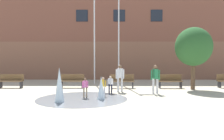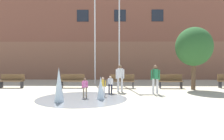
{
  "view_description": "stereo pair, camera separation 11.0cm",
  "coord_description": "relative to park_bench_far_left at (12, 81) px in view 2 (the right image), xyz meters",
  "views": [
    {
      "loc": [
        -0.51,
        -5.51,
        1.89
      ],
      "look_at": [
        -0.61,
        7.05,
        1.3
      ],
      "focal_mm": 35.0,
      "sensor_mm": 36.0,
      "label": 1
    },
    {
      "loc": [
        -0.4,
        -5.5,
        1.89
      ],
      "look_at": [
        -0.61,
        7.05,
        1.3
      ],
      "focal_mm": 35.0,
      "sensor_mm": 36.0,
      "label": 2
    }
  ],
  "objects": [
    {
      "name": "flagpole_right",
      "position": [
        7.31,
        2.63,
        4.37
      ],
      "size": [
        0.8,
        0.1,
        9.2
      ],
      "color": "silver",
      "rests_on": "ground"
    },
    {
      "name": "child_with_pink_shirt",
      "position": [
        6.34,
        -3.34,
        0.1
      ],
      "size": [
        0.31,
        0.22,
        0.99
      ],
      "rotation": [
        0.0,
        0.0,
        -1.5
      ],
      "color": "silver",
      "rests_on": "ground"
    },
    {
      "name": "street_tree_near_building",
      "position": [
        11.92,
        -0.74,
        2.22
      ],
      "size": [
        2.29,
        2.29,
        3.93
      ],
      "color": "brown",
      "rests_on": "ground"
    },
    {
      "name": "splash_fountain",
      "position": [
        5.15,
        -4.51,
        0.05
      ],
      "size": [
        4.4,
        4.4,
        1.55
      ],
      "color": "gray",
      "rests_on": "ground"
    },
    {
      "name": "child_running",
      "position": [
        6.71,
        -2.44,
        0.1
      ],
      "size": [
        0.31,
        0.24,
        0.99
      ],
      "rotation": [
        0.0,
        0.0,
        2.19
      ],
      "color": "#1E233D",
      "rests_on": "ground"
    },
    {
      "name": "park_bench_under_right_flagpole",
      "position": [
        10.65,
        -0.02,
        0.0
      ],
      "size": [
        1.6,
        0.44,
        0.91
      ],
      "color": "#28282D",
      "rests_on": "ground"
    },
    {
      "name": "ground_plane",
      "position": [
        7.41,
        -9.05,
        -0.48
      ],
      "size": [
        100.0,
        100.0,
        0.0
      ],
      "primitive_type": "plane",
      "color": "#BCB299"
    },
    {
      "name": "adult_near_bench",
      "position": [
        7.26,
        -1.81,
        0.45
      ],
      "size": [
        0.5,
        0.39,
        1.59
      ],
      "rotation": [
        0.0,
        0.0,
        0.94
      ],
      "color": "silver",
      "rests_on": "ground"
    },
    {
      "name": "park_bench_left_of_flagpoles",
      "position": [
        4.08,
        0.11,
        0.0
      ],
      "size": [
        1.6,
        0.44,
        0.91
      ],
      "color": "#28282D",
      "rests_on": "ground"
    },
    {
      "name": "park_bench_far_left",
      "position": [
        0.0,
        0.0,
        0.0
      ],
      "size": [
        1.6,
        0.44,
        0.91
      ],
      "color": "#28282D",
      "rests_on": "ground"
    },
    {
      "name": "adult_watching",
      "position": [
        9.2,
        -2.55,
        0.45
      ],
      "size": [
        0.5,
        0.37,
        1.59
      ],
      "rotation": [
        0.0,
        0.0,
        -1.37
      ],
      "color": "silver",
      "rests_on": "ground"
    },
    {
      "name": "library_building",
      "position": [
        7.41,
        9.12,
        3.53
      ],
      "size": [
        36.0,
        6.05,
        8.01
      ],
      "color": "brown",
      "rests_on": "ground"
    },
    {
      "name": "child_in_fountain",
      "position": [
        5.48,
        -3.8,
        0.1
      ],
      "size": [
        0.31,
        0.24,
        0.99
      ],
      "rotation": [
        0.0,
        0.0,
        1.3
      ],
      "color": "#89755B",
      "rests_on": "ground"
    },
    {
      "name": "park_bench_under_left_flagpole",
      "position": [
        7.46,
        -0.05,
        0.0
      ],
      "size": [
        1.6,
        0.44,
        0.91
      ],
      "color": "#28282D",
      "rests_on": "ground"
    },
    {
      "name": "flagpole_left",
      "position": [
        5.4,
        2.63,
        4.18
      ],
      "size": [
        0.8,
        0.1,
        8.82
      ],
      "color": "silver",
      "rests_on": "ground"
    }
  ]
}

